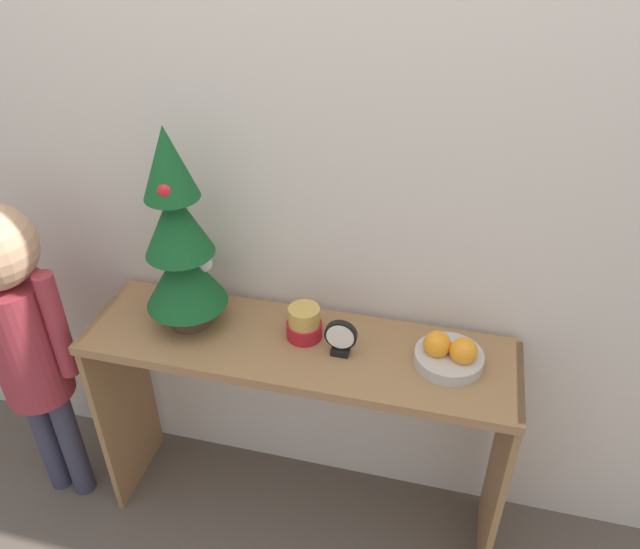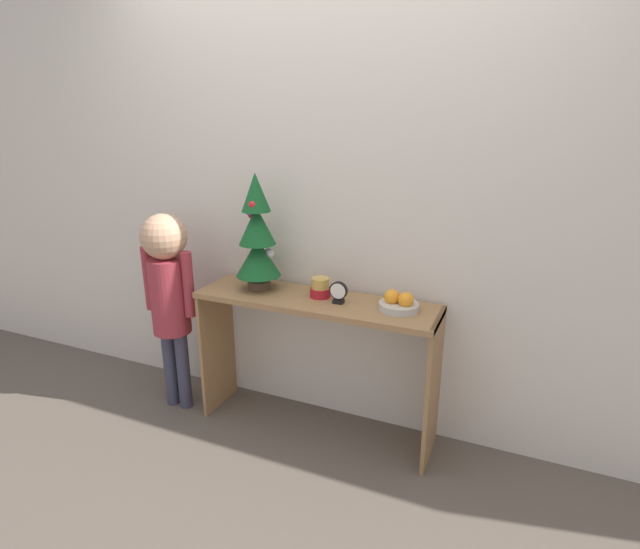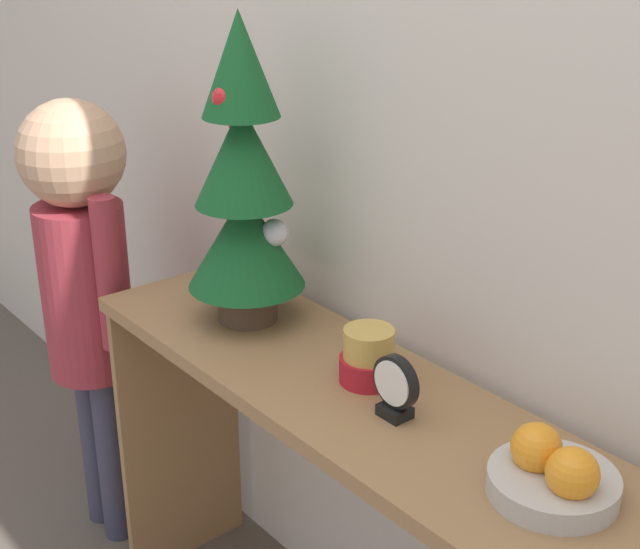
% 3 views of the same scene
% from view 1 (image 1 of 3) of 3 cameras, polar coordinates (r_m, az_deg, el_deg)
% --- Properties ---
extents(back_wall, '(7.00, 0.05, 2.50)m').
position_cam_1_polar(back_wall, '(1.74, -0.41, 10.69)').
color(back_wall, beige).
rests_on(back_wall, ground_plane).
extents(console_table, '(1.27, 0.35, 0.76)m').
position_cam_1_polar(console_table, '(1.93, -1.97, -10.16)').
color(console_table, olive).
rests_on(console_table, ground_plane).
extents(mini_tree, '(0.24, 0.24, 0.62)m').
position_cam_1_polar(mini_tree, '(1.77, -12.78, 3.15)').
color(mini_tree, '#4C3828').
rests_on(mini_tree, console_table).
extents(fruit_bowl, '(0.19, 0.19, 0.10)m').
position_cam_1_polar(fruit_bowl, '(1.76, 11.74, -7.14)').
color(fruit_bowl, '#B7B2A8').
rests_on(fruit_bowl, console_table).
extents(singing_bowl, '(0.11, 0.11, 0.10)m').
position_cam_1_polar(singing_bowl, '(1.81, -1.46, -4.50)').
color(singing_bowl, '#AD1923').
rests_on(singing_bowl, console_table).
extents(desk_clock, '(0.09, 0.04, 0.11)m').
position_cam_1_polar(desk_clock, '(1.75, 1.91, -5.83)').
color(desk_clock, black).
rests_on(desk_clock, console_table).
extents(child_figure, '(0.33, 0.25, 1.16)m').
position_cam_1_polar(child_figure, '(2.10, -25.87, -3.98)').
color(child_figure, '#38384C').
rests_on(child_figure, ground_plane).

